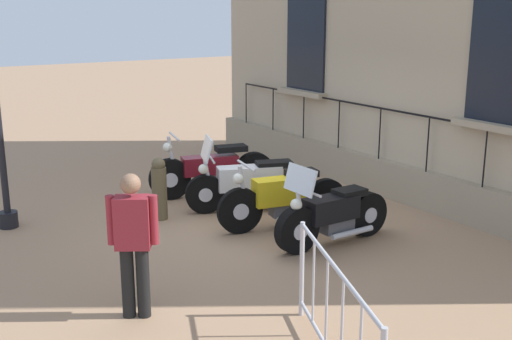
# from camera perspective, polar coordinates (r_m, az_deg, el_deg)

# --- Properties ---
(ground_plane) EXTENTS (60.00, 60.00, 0.00)m
(ground_plane) POSITION_cam_1_polar(r_m,az_deg,el_deg) (9.80, -0.07, -4.55)
(ground_plane) COLOR #9E7A5B
(motorcycle_maroon) EXTENTS (2.20, 0.88, 1.12)m
(motorcycle_maroon) POSITION_cam_1_polar(r_m,az_deg,el_deg) (10.98, -3.97, -0.07)
(motorcycle_maroon) COLOR black
(motorcycle_maroon) RESTS_ON ground_plane
(motorcycle_white) EXTENTS (2.09, 1.02, 1.24)m
(motorcycle_white) POSITION_cam_1_polar(r_m,az_deg,el_deg) (10.15, -0.46, -1.19)
(motorcycle_white) COLOR black
(motorcycle_white) RESTS_ON ground_plane
(motorcycle_yellow) EXTENTS (2.05, 0.77, 1.03)m
(motorcycle_yellow) POSITION_cam_1_polar(r_m,az_deg,el_deg) (9.34, 2.45, -2.56)
(motorcycle_yellow) COLOR black
(motorcycle_yellow) RESTS_ON ground_plane
(motorcycle_black) EXTENTS (1.90, 0.71, 1.19)m
(motorcycle_black) POSITION_cam_1_polar(r_m,az_deg,el_deg) (8.76, 6.94, -4.12)
(motorcycle_black) COLOR black
(motorcycle_black) RESTS_ON ground_plane
(crowd_barrier) EXTENTS (0.92, 2.12, 1.05)m
(crowd_barrier) POSITION_cam_1_polar(r_m,az_deg,el_deg) (5.72, 7.07, -12.96)
(crowd_barrier) COLOR #B7B7BF
(crowd_barrier) RESTS_ON ground_plane
(bollard) EXTENTS (0.23, 0.23, 0.98)m
(bollard) POSITION_cam_1_polar(r_m,az_deg,el_deg) (9.82, -8.76, -1.66)
(bollard) COLOR brown
(bollard) RESTS_ON ground_plane
(pedestrian_standing) EXTENTS (0.46, 0.38, 1.57)m
(pedestrian_standing) POSITION_cam_1_polar(r_m,az_deg,el_deg) (6.66, -11.07, -6.11)
(pedestrian_standing) COLOR black
(pedestrian_standing) RESTS_ON ground_plane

